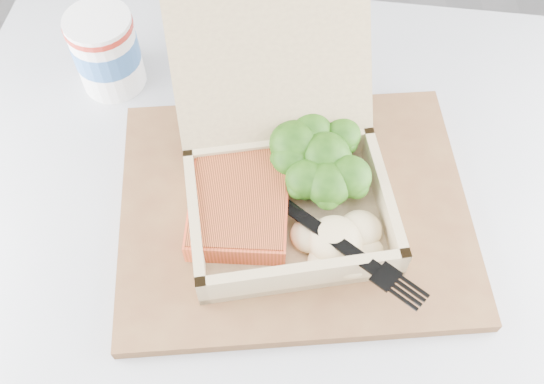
{
  "coord_description": "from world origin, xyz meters",
  "views": [
    {
      "loc": [
        -0.58,
        -0.22,
        1.3
      ],
      "look_at": [
        -0.57,
        0.1,
        0.78
      ],
      "focal_mm": 40.0,
      "sensor_mm": 36.0,
      "label": 1
    }
  ],
  "objects_px": {
    "cafe_table": "(278,325)",
    "takeout_container": "(284,166)",
    "paper_cup": "(106,50)",
    "serving_tray": "(294,209)"
  },
  "relations": [
    {
      "from": "serving_tray",
      "to": "takeout_container",
      "type": "height_order",
      "value": "takeout_container"
    },
    {
      "from": "paper_cup",
      "to": "takeout_container",
      "type": "bearing_deg",
      "value": -40.39
    },
    {
      "from": "serving_tray",
      "to": "takeout_container",
      "type": "distance_m",
      "value": 0.06
    },
    {
      "from": "takeout_container",
      "to": "paper_cup",
      "type": "relative_size",
      "value": 2.75
    },
    {
      "from": "takeout_container",
      "to": "cafe_table",
      "type": "bearing_deg",
      "value": -102.55
    },
    {
      "from": "cafe_table",
      "to": "paper_cup",
      "type": "distance_m",
      "value": 0.4
    },
    {
      "from": "cafe_table",
      "to": "serving_tray",
      "type": "height_order",
      "value": "serving_tray"
    },
    {
      "from": "cafe_table",
      "to": "paper_cup",
      "type": "xyz_separation_m",
      "value": [
        -0.2,
        0.25,
        0.24
      ]
    },
    {
      "from": "cafe_table",
      "to": "takeout_container",
      "type": "relative_size",
      "value": 3.42
    },
    {
      "from": "takeout_container",
      "to": "paper_cup",
      "type": "distance_m",
      "value": 0.27
    }
  ]
}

